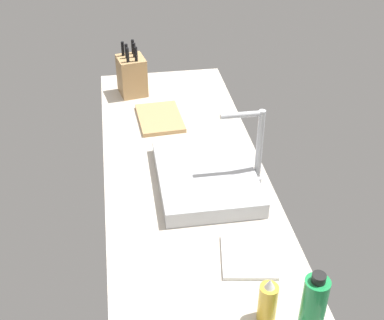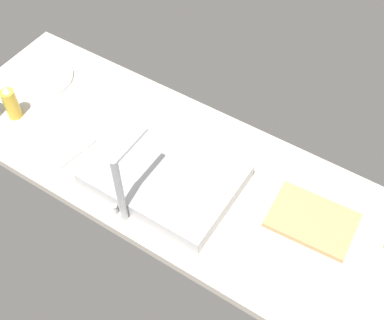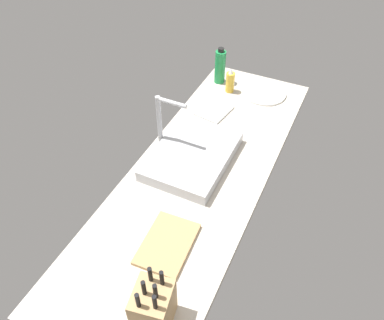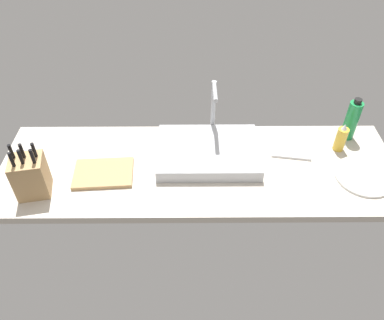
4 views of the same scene
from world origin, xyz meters
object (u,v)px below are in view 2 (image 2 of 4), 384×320
object	(u,v)px
cutting_board	(312,220)
dish_towel	(61,141)
sink_basin	(165,176)
dinner_plate	(40,77)
faucet	(122,181)
soap_bottle	(11,103)

from	to	relation	value
cutting_board	dish_towel	bearing A→B (deg)	11.58
sink_basin	dinner_plate	xyz separation A→B (cm)	(69.03, -14.13, -2.36)
sink_basin	cutting_board	distance (cm)	48.85
sink_basin	dish_towel	world-z (taller)	sink_basin
cutting_board	sink_basin	bearing A→B (deg)	13.98
faucet	cutting_board	size ratio (longest dim) A/B	1.13
faucet	dinner_plate	world-z (taller)	faucet
dish_towel	dinner_plate	bearing A→B (deg)	-35.28
dinner_plate	dish_towel	size ratio (longest dim) A/B	1.40
sink_basin	soap_bottle	size ratio (longest dim) A/B	3.18
faucet	dinner_plate	bearing A→B (deg)	-25.05
cutting_board	faucet	bearing A→B (deg)	29.64
faucet	dish_towel	size ratio (longest dim) A/B	1.61
sink_basin	dinner_plate	distance (cm)	70.50
sink_basin	faucet	distance (cm)	22.45
faucet	cutting_board	distance (cm)	60.15
faucet	cutting_board	bearing A→B (deg)	-150.36
soap_bottle	dinner_plate	bearing A→B (deg)	-72.52
dinner_plate	dish_towel	bearing A→B (deg)	144.72
sink_basin	soap_bottle	world-z (taller)	soap_bottle
faucet	soap_bottle	xyz separation A→B (cm)	(60.03, -11.44, -11.11)
sink_basin	soap_bottle	distance (cm)	63.22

